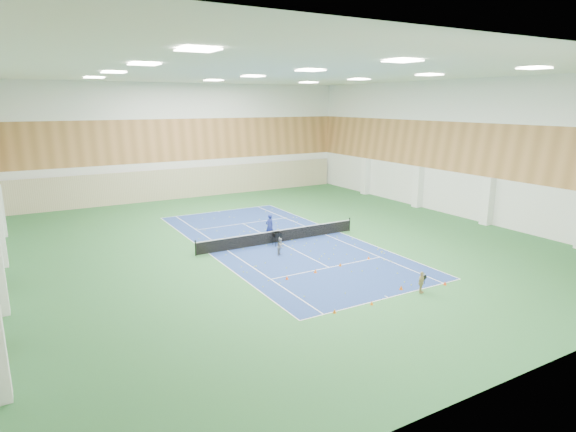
{
  "coord_description": "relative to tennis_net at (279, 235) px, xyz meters",
  "views": [
    {
      "loc": [
        -16.4,
        -29.72,
        10.05
      ],
      "look_at": [
        0.53,
        -0.34,
        2.0
      ],
      "focal_mm": 30.0,
      "sensor_mm": 36.0,
      "label": 1
    }
  ],
  "objects": [
    {
      "name": "cone_svc_b",
      "position": [
        -1.26,
        -6.77,
        -0.43
      ],
      "size": [
        0.21,
        0.21,
        0.23
      ],
      "primitive_type": "cone",
      "color": "#F65C0C",
      "rests_on": "ground"
    },
    {
      "name": "cone_svc_a",
      "position": [
        -3.3,
        -6.87,
        -0.44
      ],
      "size": [
        0.2,
        0.2,
        0.22
      ],
      "primitive_type": "cone",
      "color": "#FC4C0D",
      "rests_on": "ground"
    },
    {
      "name": "cone_base_b",
      "position": [
        -1.34,
        -12.14,
        -0.45
      ],
      "size": [
        0.18,
        0.18,
        0.19
      ],
      "primitive_type": "cone",
      "color": "orange",
      "rests_on": "ground"
    },
    {
      "name": "cone_base_a",
      "position": [
        -3.55,
        -11.99,
        -0.45
      ],
      "size": [
        0.19,
        0.19,
        0.2
      ],
      "primitive_type": "cone",
      "color": "orange",
      "rests_on": "ground"
    },
    {
      "name": "cone_base_d",
      "position": [
        4.0,
        -12.07,
        -0.44
      ],
      "size": [
        0.19,
        0.19,
        0.21
      ],
      "primitive_type": "cone",
      "color": "#F7440D",
      "rests_on": "ground"
    },
    {
      "name": "ceiling_light_grid",
      "position": [
        0.0,
        0.0,
        11.37
      ],
      "size": [
        21.4,
        25.4,
        0.06
      ],
      "primitive_type": null,
      "color": "white",
      "rests_on": "room_shell"
    },
    {
      "name": "tennis_balls_scatter",
      "position": [
        0.0,
        0.0,
        -0.5
      ],
      "size": [
        10.57,
        22.77,
        0.07
      ],
      "primitive_type": null,
      "color": "#B9D223",
      "rests_on": "ground"
    },
    {
      "name": "ball_cart",
      "position": [
        -0.52,
        -0.6,
        -0.05
      ],
      "size": [
        0.61,
        0.61,
        1.0
      ],
      "primitive_type": null,
      "rotation": [
        0.0,
        0.0,
        -0.05
      ],
      "color": "black",
      "rests_on": "ground"
    },
    {
      "name": "cone_svc_d",
      "position": [
        3.2,
        -6.34,
        -0.45
      ],
      "size": [
        0.18,
        0.18,
        0.2
      ],
      "primitive_type": "cone",
      "color": "#FF630D",
      "rests_on": "ground"
    },
    {
      "name": "back_curtain",
      "position": [
        0.0,
        19.75,
        1.05
      ],
      "size": [
        35.4,
        0.16,
        3.2
      ],
      "primitive_type": "cube",
      "color": "#C6B793",
      "rests_on": "ground"
    },
    {
      "name": "ground",
      "position": [
        0.0,
        0.0,
        -0.55
      ],
      "size": [
        40.0,
        40.0,
        0.0
      ],
      "primitive_type": "plane",
      "color": "#2B6433",
      "rests_on": "ground"
    },
    {
      "name": "wood_cladding",
      "position": [
        0.0,
        0.0,
        7.45
      ],
      "size": [
        36.0,
        40.0,
        8.0
      ],
      "primitive_type": null,
      "color": "#AE7640",
      "rests_on": "room_shell"
    },
    {
      "name": "tennis_net",
      "position": [
        0.0,
        0.0,
        0.0
      ],
      "size": [
        12.8,
        0.1,
        1.1
      ],
      "primitive_type": null,
      "color": "black",
      "rests_on": "ground"
    },
    {
      "name": "room_shell",
      "position": [
        0.0,
        0.0,
        5.45
      ],
      "size": [
        36.0,
        40.0,
        12.0
      ],
      "primitive_type": null,
      "color": "white",
      "rests_on": "ground"
    },
    {
      "name": "coach",
      "position": [
        -0.12,
        1.3,
        0.4
      ],
      "size": [
        0.76,
        0.56,
        1.89
      ],
      "primitive_type": "imported",
      "rotation": [
        0.0,
        0.0,
        3.31
      ],
      "color": "navy",
      "rests_on": "ground"
    },
    {
      "name": "child_apron",
      "position": [
        1.96,
        -12.24,
        0.05
      ],
      "size": [
        0.77,
        0.55,
        1.21
      ],
      "primitive_type": "imported",
      "rotation": [
        0.0,
        0.0,
        0.4
      ],
      "color": "tan",
      "rests_on": "ground"
    },
    {
      "name": "child_court",
      "position": [
        -1.37,
        -2.64,
        0.04
      ],
      "size": [
        0.72,
        0.71,
        1.17
      ],
      "primitive_type": "imported",
      "rotation": [
        0.0,
        0.0,
        0.7
      ],
      "color": "gray",
      "rests_on": "ground"
    },
    {
      "name": "court_surface",
      "position": [
        0.0,
        0.0,
        -0.55
      ],
      "size": [
        10.97,
        23.77,
        0.01
      ],
      "primitive_type": "cube",
      "color": "navy",
      "rests_on": "ground"
    },
    {
      "name": "cone_svc_c",
      "position": [
        0.76,
        -6.52,
        -0.44
      ],
      "size": [
        0.2,
        0.2,
        0.22
      ],
      "primitive_type": "cone",
      "color": "#D5660B",
      "rests_on": "ground"
    },
    {
      "name": "cone_base_c",
      "position": [
        1.36,
        -11.37,
        -0.43
      ],
      "size": [
        0.23,
        0.23,
        0.25
      ],
      "primitive_type": "cone",
      "color": "#E45B0C",
      "rests_on": "ground"
    }
  ]
}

